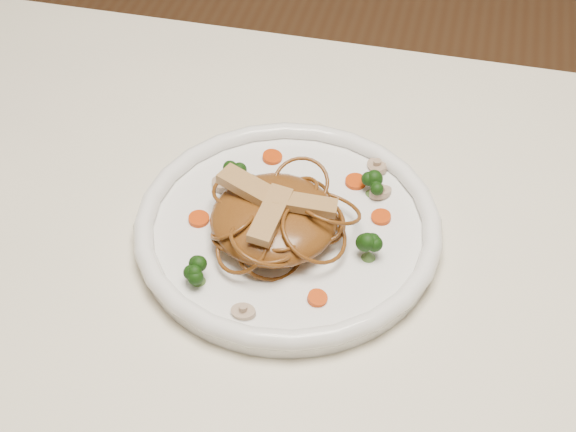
# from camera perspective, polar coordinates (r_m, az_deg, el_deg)

# --- Properties ---
(table) EXTENTS (1.20, 0.80, 0.75)m
(table) POSITION_cam_1_polar(r_m,az_deg,el_deg) (0.87, 4.89, -8.76)
(table) COLOR beige
(table) RESTS_ON ground
(plate) EXTENTS (0.33, 0.33, 0.02)m
(plate) POSITION_cam_1_polar(r_m,az_deg,el_deg) (0.83, 0.00, -1.07)
(plate) COLOR white
(plate) RESTS_ON table
(noodle_mound) EXTENTS (0.17, 0.17, 0.04)m
(noodle_mound) POSITION_cam_1_polar(r_m,az_deg,el_deg) (0.80, -0.97, -0.18)
(noodle_mound) COLOR brown
(noodle_mound) RESTS_ON plate
(chicken_a) EXTENTS (0.06, 0.02, 0.01)m
(chicken_a) POSITION_cam_1_polar(r_m,az_deg,el_deg) (0.78, 1.19, 0.85)
(chicken_a) COLOR tan
(chicken_a) RESTS_ON noodle_mound
(chicken_b) EXTENTS (0.07, 0.05, 0.01)m
(chicken_b) POSITION_cam_1_polar(r_m,az_deg,el_deg) (0.80, -2.51, 1.90)
(chicken_b) COLOR tan
(chicken_b) RESTS_ON noodle_mound
(chicken_c) EXTENTS (0.03, 0.07, 0.01)m
(chicken_c) POSITION_cam_1_polar(r_m,az_deg,el_deg) (0.77, -1.23, 0.07)
(chicken_c) COLOR tan
(chicken_c) RESTS_ON noodle_mound
(broccoli_0) EXTENTS (0.03, 0.03, 0.03)m
(broccoli_0) POSITION_cam_1_polar(r_m,az_deg,el_deg) (0.85, 5.91, 2.21)
(broccoli_0) COLOR #143B0C
(broccoli_0) RESTS_ON plate
(broccoli_1) EXTENTS (0.03, 0.03, 0.03)m
(broccoli_1) POSITION_cam_1_polar(r_m,az_deg,el_deg) (0.86, -3.88, 3.09)
(broccoli_1) COLOR #143B0C
(broccoli_1) RESTS_ON plate
(broccoli_2) EXTENTS (0.03, 0.03, 0.03)m
(broccoli_2) POSITION_cam_1_polar(r_m,az_deg,el_deg) (0.77, -6.30, -3.88)
(broccoli_2) COLOR #143B0C
(broccoli_2) RESTS_ON plate
(broccoli_3) EXTENTS (0.03, 0.03, 0.03)m
(broccoli_3) POSITION_cam_1_polar(r_m,az_deg,el_deg) (0.78, 5.67, -2.08)
(broccoli_3) COLOR #143B0C
(broccoli_3) RESTS_ON plate
(carrot_0) EXTENTS (0.03, 0.03, 0.00)m
(carrot_0) POSITION_cam_1_polar(r_m,az_deg,el_deg) (0.87, 4.70, 2.39)
(carrot_0) COLOR red
(carrot_0) RESTS_ON plate
(carrot_1) EXTENTS (0.02, 0.02, 0.00)m
(carrot_1) POSITION_cam_1_polar(r_m,az_deg,el_deg) (0.83, -6.19, -0.21)
(carrot_1) COLOR red
(carrot_1) RESTS_ON plate
(carrot_2) EXTENTS (0.02, 0.02, 0.00)m
(carrot_2) POSITION_cam_1_polar(r_m,az_deg,el_deg) (0.83, 6.46, -0.08)
(carrot_2) COLOR red
(carrot_2) RESTS_ON plate
(carrot_3) EXTENTS (0.02, 0.02, 0.00)m
(carrot_3) POSITION_cam_1_polar(r_m,az_deg,el_deg) (0.89, -1.09, 4.10)
(carrot_3) COLOR red
(carrot_3) RESTS_ON plate
(carrot_4) EXTENTS (0.02, 0.02, 0.00)m
(carrot_4) POSITION_cam_1_polar(r_m,az_deg,el_deg) (0.76, 2.05, -5.71)
(carrot_4) COLOR red
(carrot_4) RESTS_ON plate
(mushroom_0) EXTENTS (0.02, 0.02, 0.01)m
(mushroom_0) POSITION_cam_1_polar(r_m,az_deg,el_deg) (0.75, -3.11, -6.65)
(mushroom_0) COLOR #CAB198
(mushroom_0) RESTS_ON plate
(mushroom_1) EXTENTS (0.04, 0.04, 0.01)m
(mushroom_1) POSITION_cam_1_polar(r_m,az_deg,el_deg) (0.86, 6.42, 1.65)
(mushroom_1) COLOR #CAB198
(mushroom_1) RESTS_ON plate
(mushroom_2) EXTENTS (0.03, 0.03, 0.01)m
(mushroom_2) POSITION_cam_1_polar(r_m,az_deg,el_deg) (0.86, -4.71, 2.21)
(mushroom_2) COLOR #CAB198
(mushroom_2) RESTS_ON plate
(mushroom_3) EXTENTS (0.04, 0.04, 0.01)m
(mushroom_3) POSITION_cam_1_polar(r_m,az_deg,el_deg) (0.89, 6.18, 3.45)
(mushroom_3) COLOR #CAB198
(mushroom_3) RESTS_ON plate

